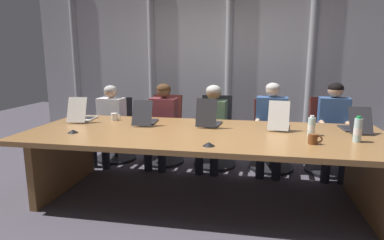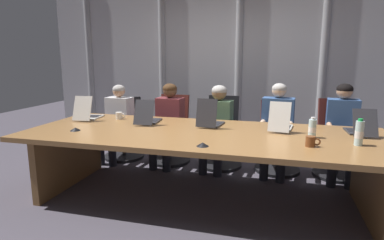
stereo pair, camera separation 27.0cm
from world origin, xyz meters
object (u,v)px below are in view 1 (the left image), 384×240
Objects in this scene: laptop_left_mid at (146,119)px; conference_mic_middle at (209,144)px; water_bottle_primary at (311,127)px; conference_mic_left_side at (73,131)px; office_chair_left_mid at (164,137)px; office_chair_right_end at (328,144)px; person_left_end at (109,119)px; laptop_center at (209,120)px; coffee_mug_near at (313,139)px; office_chair_right_mid at (271,143)px; office_chair_center at (215,139)px; office_chair_left_end at (116,136)px; person_left_mid at (162,119)px; coffee_mug_far at (115,117)px; laptop_left_end at (83,116)px; laptop_right_end at (355,126)px; person_right_mid at (271,122)px; person_center at (212,121)px; person_right_end at (334,124)px; laptop_right_mid at (279,123)px; water_bottle_secondary at (358,130)px.

conference_mic_middle is (0.86, -0.82, -0.04)m from laptop_left_mid.
conference_mic_left_side is (-2.40, -0.33, -0.07)m from water_bottle_primary.
office_chair_left_mid reaches higher than conference_mic_middle.
person_left_end is at bearing -96.03° from office_chair_right_end.
laptop_center is 1.19m from coffee_mug_near.
office_chair_right_mid is at bearing 34.77° from conference_mic_left_side.
office_chair_right_mid is 8.53× the size of conference_mic_left_side.
office_chair_left_end is at bearing -90.45° from office_chair_center.
laptop_center is 1.04m from person_left_mid.
office_chair_left_end is 2.86m from water_bottle_primary.
coffee_mug_far reaches higher than conference_mic_left_side.
laptop_left_mid is at bearing 31.80° from office_chair_left_end.
water_bottle_primary is at bearing 56.86° from office_chair_left_end.
laptop_left_end is at bearing 95.29° from laptop_center.
person_left_end is (-3.10, 0.67, -0.17)m from laptop_right_end.
office_chair_right_mid is 1.55m from person_left_mid.
person_left_end reaches higher than laptop_left_end.
laptop_right_end is at bearing 77.97° from person_left_mid.
person_right_mid is (-0.82, 0.68, -0.13)m from laptop_right_end.
office_chair_left_end is 0.93× the size of office_chair_right_end.
office_chair_right_end reaches higher than conference_mic_left_side.
person_left_end is at bearing -84.31° from person_center.
person_left_mid is 0.74m from coffee_mug_far.
person_left_end reaches higher than office_chair_left_end.
person_right_end reaches higher than laptop_center.
coffee_mug_near is (2.58, -1.29, 0.16)m from person_left_end.
person_left_mid reaches higher than person_left_end.
laptop_center is at bearing 98.52° from laptop_right_mid.
office_chair_right_mid is 0.75m from office_chair_right_end.
conference_mic_middle is (-0.65, -1.69, 0.41)m from office_chair_right_mid.
person_right_end reaches higher than coffee_mug_near.
water_bottle_secondary is at bearing 19.97° from coffee_mug_near.
person_center is 1.69m from coffee_mug_near.
laptop_left_mid is at bearing -68.32° from person_right_end.
office_chair_right_end is at bearing -172.48° from person_right_end.
person_left_mid is 4.75× the size of water_bottle_secondary.
office_chair_left_mid is 0.99× the size of office_chair_center.
office_chair_left_end is at bearing 150.24° from coffee_mug_near.
person_left_end is at bearing -85.32° from person_left_mid.
office_chair_right_end is at bearing -54.23° from laptop_center.
person_left_end is at bearing -7.92° from laptop_left_end.
laptop_center is 0.88× the size of laptop_right_mid.
office_chair_center is 1.04× the size of office_chair_right_mid.
office_chair_right_end is (-0.05, 0.84, -0.43)m from laptop_right_end.
laptop_center is 1.10m from water_bottle_primary.
office_chair_left_end is 0.94× the size of office_chair_left_mid.
laptop_left_mid reaches higher than office_chair_right_mid.
conference_mic_left_side is at bearing -52.41° from person_right_mid.
water_bottle_primary is at bearing -98.04° from laptop_center.
water_bottle_primary is (1.08, -1.13, 0.47)m from office_chair_center.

